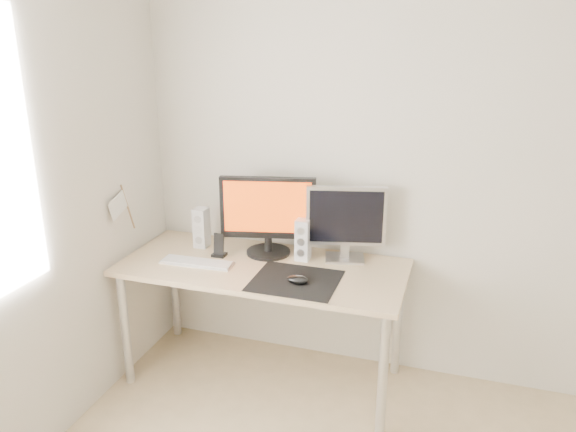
# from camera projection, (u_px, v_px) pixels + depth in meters

# --- Properties ---
(wall_back) EXTENTS (3.50, 0.00, 3.50)m
(wall_back) POSITION_uv_depth(u_px,v_px,m) (445.00, 172.00, 3.05)
(wall_back) COLOR beige
(wall_back) RESTS_ON ground
(mousepad) EXTENTS (0.45, 0.40, 0.00)m
(mousepad) POSITION_uv_depth(u_px,v_px,m) (295.00, 281.00, 2.95)
(mousepad) COLOR black
(mousepad) RESTS_ON desk
(mouse) EXTENTS (0.12, 0.07, 0.04)m
(mouse) POSITION_uv_depth(u_px,v_px,m) (297.00, 279.00, 2.91)
(mouse) COLOR black
(mouse) RESTS_ON mousepad
(desk) EXTENTS (1.60, 0.70, 0.73)m
(desk) POSITION_uv_depth(u_px,v_px,m) (263.00, 278.00, 3.17)
(desk) COLOR #D1B587
(desk) RESTS_ON ground
(main_monitor) EXTENTS (0.55, 0.31, 0.47)m
(main_monitor) POSITION_uv_depth(u_px,v_px,m) (268.00, 213.00, 3.23)
(main_monitor) COLOR black
(main_monitor) RESTS_ON desk
(second_monitor) EXTENTS (0.45, 0.21, 0.43)m
(second_monitor) POSITION_uv_depth(u_px,v_px,m) (346.00, 220.00, 3.15)
(second_monitor) COLOR #B9B9BB
(second_monitor) RESTS_ON desk
(speaker_left) EXTENTS (0.08, 0.09, 0.24)m
(speaker_left) POSITION_uv_depth(u_px,v_px,m) (201.00, 228.00, 3.38)
(speaker_left) COLOR white
(speaker_left) RESTS_ON desk
(speaker_right) EXTENTS (0.08, 0.09, 0.24)m
(speaker_right) POSITION_uv_depth(u_px,v_px,m) (303.00, 240.00, 3.19)
(speaker_right) COLOR white
(speaker_right) RESTS_ON desk
(keyboard) EXTENTS (0.42, 0.13, 0.02)m
(keyboard) POSITION_uv_depth(u_px,v_px,m) (197.00, 262.00, 3.17)
(keyboard) COLOR silver
(keyboard) RESTS_ON desk
(phone_dock) EXTENTS (0.08, 0.07, 0.14)m
(phone_dock) POSITION_uv_depth(u_px,v_px,m) (219.00, 249.00, 3.26)
(phone_dock) COLOR black
(phone_dock) RESTS_ON desk
(pennant) EXTENTS (0.01, 0.23, 0.29)m
(pennant) POSITION_uv_depth(u_px,v_px,m) (121.00, 206.00, 3.15)
(pennant) COLOR #A57F54
(pennant) RESTS_ON wall_left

